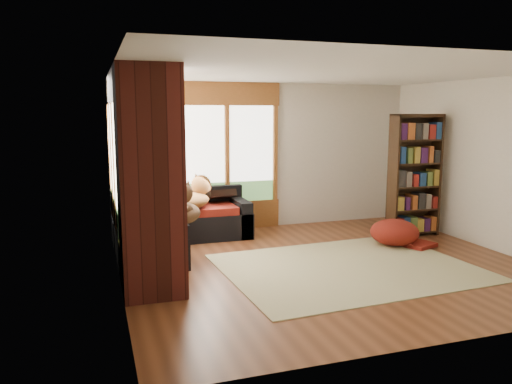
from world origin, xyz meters
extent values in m
plane|color=#582E18|center=(0.00, 0.00, 0.00)|extent=(5.50, 5.50, 0.00)
plane|color=white|center=(0.00, 0.00, 2.60)|extent=(5.50, 5.50, 0.00)
cube|color=silver|center=(0.00, 2.50, 1.30)|extent=(5.50, 0.04, 2.60)
cube|color=silver|center=(0.00, -2.50, 1.30)|extent=(5.50, 0.04, 2.60)
cube|color=silver|center=(-2.75, 0.00, 1.30)|extent=(0.04, 5.00, 2.60)
cube|color=silver|center=(2.75, 0.00, 1.30)|extent=(0.04, 5.00, 2.60)
cube|color=brown|center=(-1.20, 2.47, 1.35)|extent=(2.82, 0.10, 1.90)
cube|color=white|center=(-1.20, 2.47, 1.35)|extent=(2.54, 0.09, 1.62)
cube|color=brown|center=(-2.72, 1.20, 1.35)|extent=(0.10, 2.62, 1.90)
cube|color=white|center=(-2.72, 1.20, 1.35)|extent=(0.09, 2.36, 1.62)
cube|color=#7C8F55|center=(-2.69, 2.03, 1.75)|extent=(0.03, 0.72, 0.90)
cube|color=#471914|center=(-2.40, -0.35, 1.30)|extent=(0.70, 0.70, 2.60)
cube|color=black|center=(-1.65, 2.05, 0.21)|extent=(2.20, 0.90, 0.42)
cube|color=black|center=(-1.65, 2.40, 0.61)|extent=(2.20, 0.20, 0.38)
cube|color=black|center=(-0.65, 2.05, 0.30)|extent=(0.20, 0.90, 0.60)
cube|color=maroon|center=(-1.75, 1.93, 0.48)|extent=(1.90, 0.66, 0.12)
cube|color=black|center=(-2.30, 1.40, 0.21)|extent=(0.90, 2.20, 0.42)
cube|color=black|center=(-2.65, 1.40, 0.61)|extent=(0.20, 2.20, 0.38)
cube|color=black|center=(-2.30, 0.40, 0.30)|extent=(0.90, 0.20, 0.60)
cube|color=maroon|center=(-2.18, 1.05, 0.48)|extent=(0.66, 1.20, 0.12)
cube|color=maroon|center=(-2.18, 2.00, 0.48)|extent=(0.66, 0.66, 0.12)
cube|color=beige|center=(0.21, -0.22, 0.01)|extent=(3.44, 2.71, 0.01)
cube|color=black|center=(2.56, 1.08, 1.03)|extent=(0.04, 0.29, 2.06)
cube|color=black|center=(1.72, 1.08, 1.03)|extent=(0.04, 0.29, 2.06)
cube|color=black|center=(2.14, 1.21, 1.03)|extent=(0.88, 0.02, 2.06)
cube|color=black|center=(2.14, 1.08, 0.06)|extent=(0.80, 0.27, 0.03)
cube|color=black|center=(2.14, 1.08, 0.45)|extent=(0.80, 0.27, 0.03)
cube|color=black|center=(2.14, 1.08, 0.84)|extent=(0.80, 0.27, 0.03)
cube|color=black|center=(2.14, 1.08, 1.23)|extent=(0.80, 0.27, 0.03)
cube|color=black|center=(2.14, 1.08, 1.63)|extent=(0.80, 0.27, 0.03)
cube|color=black|center=(2.14, 1.08, 2.02)|extent=(0.80, 0.27, 0.03)
cube|color=#726659|center=(2.14, 1.06, 1.03)|extent=(0.76, 0.21, 1.90)
ellipsoid|color=maroon|center=(1.48, 0.61, 0.22)|extent=(0.88, 0.88, 0.41)
ellipsoid|color=brown|center=(-1.60, 1.75, 0.74)|extent=(0.95, 0.84, 0.27)
sphere|color=brown|center=(-1.35, 1.89, 0.87)|extent=(0.44, 0.44, 0.32)
cone|color=brown|center=(-1.40, 1.86, 1.00)|extent=(0.16, 0.16, 0.14)
ellipsoid|color=#3B2415|center=(-1.86, 0.83, 0.74)|extent=(0.68, 0.90, 0.28)
sphere|color=#3B2415|center=(-1.80, 1.12, 0.87)|extent=(0.39, 0.39, 0.33)
cone|color=#3B2415|center=(-1.81, 1.06, 1.00)|extent=(0.14, 0.14, 0.14)
cube|color=black|center=(-0.95, 2.26, 0.78)|extent=(0.45, 0.12, 0.45)
cube|color=black|center=(-1.55, 2.26, 0.78)|extent=(0.45, 0.12, 0.45)
cube|color=black|center=(-2.48, 1.80, 0.78)|extent=(0.45, 0.12, 0.45)
cube|color=black|center=(-2.48, 0.70, 0.78)|extent=(0.45, 0.12, 0.45)
cube|color=maroon|center=(-2.15, 2.26, 0.78)|extent=(0.42, 0.12, 0.42)
camera|label=1|loc=(-3.00, -6.01, 2.08)|focal=35.00mm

